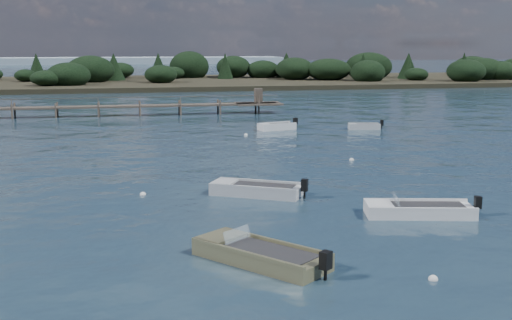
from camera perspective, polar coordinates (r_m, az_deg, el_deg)
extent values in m
plane|color=#162734|center=(82.33, -4.25, 5.02)|extent=(400.00, 400.00, 0.00)
cube|color=#A6AAAD|center=(58.26, 9.58, 2.81)|extent=(2.93, 1.64, 0.64)
cube|color=#A6AAAD|center=(58.05, 8.57, 3.18)|extent=(0.85, 1.11, 0.13)
cube|color=black|center=(58.26, 9.80, 3.10)|extent=(2.02, 1.24, 0.11)
cube|color=#A6AAAD|center=(57.73, 9.67, 3.11)|extent=(2.73, 0.66, 0.13)
cube|color=#A6AAAD|center=(58.70, 9.51, 3.24)|extent=(2.73, 0.66, 0.13)
cube|color=black|center=(58.49, 11.13, 3.27)|extent=(0.32, 0.36, 0.51)
cylinder|color=black|center=(58.54, 11.11, 2.84)|extent=(0.11, 0.11, 0.51)
cube|color=silver|center=(57.03, 1.86, 2.80)|extent=(3.52, 2.09, 0.77)
cube|color=silver|center=(56.41, 0.74, 3.19)|extent=(1.06, 1.34, 0.15)
cube|color=black|center=(57.11, 2.09, 3.18)|extent=(2.43, 1.58, 0.13)
cube|color=silver|center=(56.46, 2.14, 3.19)|extent=(3.22, 0.95, 0.15)
cube|color=silver|center=(57.50, 1.58, 3.32)|extent=(3.22, 0.95, 0.15)
cube|color=black|center=(57.86, 3.52, 3.48)|extent=(0.39, 0.44, 0.60)
cylinder|color=black|center=(57.93, 3.51, 2.96)|extent=(0.13, 0.13, 0.60)
cube|color=#A6AAAD|center=(32.50, 0.04, -2.94)|extent=(4.78, 3.70, 0.75)
cube|color=#A6AAAD|center=(32.95, -2.81, -1.98)|extent=(1.70, 1.88, 0.15)
cube|color=black|center=(32.32, 0.65, -2.37)|extent=(3.35, 2.70, 0.13)
cube|color=#A6AAAD|center=(31.67, -0.39, -2.48)|extent=(4.00, 2.31, 0.15)
cube|color=#A6AAAD|center=(33.15, 0.45, -1.90)|extent=(4.00, 2.31, 0.15)
cube|color=black|center=(31.74, 4.34, -2.24)|extent=(0.44, 0.47, 0.59)
cylinder|color=black|center=(31.85, 4.33, -3.15)|extent=(0.15, 0.15, 0.59)
cube|color=#646143|center=(22.73, 0.40, -8.83)|extent=(4.53, 5.00, 0.75)
cube|color=#646143|center=(23.76, -3.15, -6.86)|extent=(2.03, 1.96, 0.15)
cube|color=black|center=(22.38, 1.19, -8.18)|extent=(3.25, 3.54, 0.13)
cube|color=#646143|center=(21.97, -1.01, -8.30)|extent=(3.21, 3.93, 0.15)
cube|color=#646143|center=(23.22, 1.73, -7.26)|extent=(3.21, 3.93, 0.15)
cube|color=black|center=(21.03, 6.22, -8.85)|extent=(0.47, 0.46, 0.59)
cylinder|color=black|center=(21.21, 6.19, -10.16)|extent=(0.15, 0.15, 0.59)
cube|color=silver|center=(23.18, -1.71, -6.63)|extent=(1.13, 0.96, 0.45)
cube|color=silver|center=(29.60, 14.29, -4.61)|extent=(5.00, 2.79, 0.69)
cube|color=silver|center=(29.14, 10.87, -3.89)|extent=(1.46, 1.81, 0.14)
cube|color=black|center=(29.60, 15.03, -4.00)|extent=(3.45, 2.10, 0.12)
cube|color=silver|center=(28.72, 14.69, -4.26)|extent=(4.63, 1.17, 0.14)
cube|color=silver|center=(30.28, 13.98, -3.48)|extent=(4.63, 1.17, 0.14)
cube|color=black|center=(30.16, 19.12, -3.57)|extent=(0.34, 0.39, 0.54)
cylinder|color=black|center=(30.27, 19.07, -4.44)|extent=(0.12, 0.12, 0.54)
cube|color=silver|center=(29.22, 12.35, -3.43)|extent=(0.44, 1.28, 0.41)
sphere|color=silver|center=(21.95, 15.46, -10.22)|extent=(0.32, 0.32, 0.32)
sphere|color=silver|center=(33.04, -10.02, -3.07)|extent=(0.32, 0.32, 0.32)
sphere|color=silver|center=(53.69, -0.91, 2.22)|extent=(0.32, 0.32, 0.32)
sphere|color=silver|center=(42.61, 8.50, -0.02)|extent=(0.32, 0.32, 0.32)
cube|color=#4F4439|center=(71.11, 0.21, 5.02)|extent=(5.00, 3.20, 0.18)
cube|color=#4F4439|center=(71.04, 0.21, 5.75)|extent=(0.80, 0.80, 1.60)
cylinder|color=#4F4439|center=(69.72, -20.85, 3.75)|extent=(0.20, 0.20, 2.20)
cylinder|color=#4F4439|center=(71.40, -20.64, 3.90)|extent=(0.20, 0.20, 2.20)
cylinder|color=#4F4439|center=(69.16, -17.36, 3.91)|extent=(0.20, 0.20, 2.20)
cylinder|color=#4F4439|center=(70.86, -17.23, 4.06)|extent=(0.20, 0.20, 2.20)
cylinder|color=#4F4439|center=(68.87, -13.82, 4.05)|extent=(0.20, 0.20, 2.20)
cylinder|color=#4F4439|center=(70.57, -13.77, 4.20)|extent=(0.20, 0.20, 2.20)
cylinder|color=#4F4439|center=(68.84, -10.26, 4.18)|extent=(0.20, 0.20, 2.20)
cylinder|color=#4F4439|center=(70.54, -10.30, 4.32)|extent=(0.20, 0.20, 2.20)
cylinder|color=#4F4439|center=(69.07, -6.71, 4.30)|extent=(0.20, 0.20, 2.20)
cylinder|color=#4F4439|center=(70.76, -6.83, 4.44)|extent=(0.20, 0.20, 2.20)
cylinder|color=#4F4439|center=(69.56, -3.20, 4.39)|extent=(0.20, 0.20, 2.20)
cylinder|color=#4F4439|center=(71.25, -3.40, 4.53)|extent=(0.20, 0.20, 2.20)
cylinder|color=#4F4439|center=(70.31, 0.25, 4.47)|extent=(0.20, 0.20, 2.20)
cylinder|color=#4F4439|center=(71.98, -0.03, 4.61)|extent=(0.20, 0.20, 2.20)
cube|color=black|center=(126.63, 4.71, 6.86)|extent=(190.00, 40.00, 1.60)
ellipsoid|color=black|center=(126.49, 4.73, 8.13)|extent=(180.50, 36.00, 4.40)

